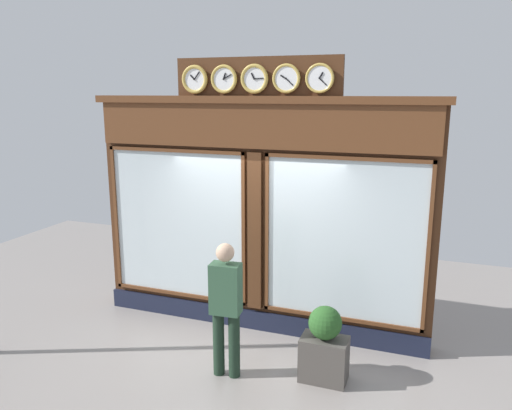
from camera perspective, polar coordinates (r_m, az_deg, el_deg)
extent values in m
cube|color=#4C2B16|center=(7.20, 0.41, -1.59)|extent=(4.88, 0.30, 3.26)
cube|color=#191E33|center=(7.56, -0.05, -12.90)|extent=(4.88, 0.08, 0.28)
cube|color=brown|center=(6.82, -0.12, 8.93)|extent=(4.79, 0.08, 0.60)
cube|color=brown|center=(6.82, -0.06, 11.88)|extent=(4.98, 0.20, 0.10)
cube|color=silver|center=(6.78, 9.91, -4.02)|extent=(2.09, 0.02, 2.16)
cube|color=brown|center=(6.53, 10.25, 5.26)|extent=(2.19, 0.04, 0.05)
cube|color=brown|center=(7.16, 9.54, -12.57)|extent=(2.19, 0.04, 0.05)
cube|color=brown|center=(6.67, 18.99, -4.82)|extent=(0.05, 0.04, 2.26)
cube|color=brown|center=(7.02, 1.24, -3.25)|extent=(0.05, 0.04, 2.26)
cube|color=silver|center=(7.60, -8.90, -2.16)|extent=(2.09, 0.02, 2.16)
cube|color=brown|center=(7.38, -9.27, 6.13)|extent=(2.19, 0.04, 0.05)
cube|color=brown|center=(7.94, -8.69, -9.93)|extent=(2.19, 0.04, 0.05)
cube|color=brown|center=(8.15, -15.58, -1.47)|extent=(0.05, 0.04, 2.26)
cube|color=brown|center=(7.14, -1.42, -2.98)|extent=(0.05, 0.04, 2.26)
cube|color=#4C2B16|center=(7.08, -0.08, -3.11)|extent=(0.20, 0.10, 2.26)
cube|color=#4C2B16|center=(6.86, 0.06, 14.12)|extent=(2.32, 0.06, 0.58)
cylinder|color=white|center=(6.53, 7.24, 14.09)|extent=(0.31, 0.02, 0.31)
torus|color=gold|center=(6.53, 7.23, 14.09)|extent=(0.37, 0.04, 0.37)
cube|color=black|center=(6.51, 7.41, 14.41)|extent=(0.06, 0.01, 0.08)
cube|color=black|center=(6.51, 7.62, 13.69)|extent=(0.10, 0.01, 0.10)
sphere|color=black|center=(6.52, 7.20, 14.09)|extent=(0.02, 0.02, 0.02)
cylinder|color=white|center=(6.65, 3.46, 14.14)|extent=(0.31, 0.02, 0.31)
torus|color=gold|center=(6.64, 3.45, 14.14)|extent=(0.38, 0.04, 0.38)
cube|color=black|center=(6.64, 3.11, 14.32)|extent=(0.08, 0.01, 0.06)
cube|color=black|center=(6.62, 3.83, 13.76)|extent=(0.11, 0.01, 0.10)
sphere|color=black|center=(6.63, 3.41, 14.14)|extent=(0.02, 0.02, 0.02)
cylinder|color=white|center=(6.78, -0.18, 14.13)|extent=(0.31, 0.02, 0.31)
torus|color=gold|center=(6.78, -0.19, 14.13)|extent=(0.39, 0.05, 0.39)
cube|color=black|center=(6.78, -0.38, 14.45)|extent=(0.05, 0.01, 0.08)
cube|color=black|center=(6.75, 0.31, 14.17)|extent=(0.13, 0.01, 0.02)
sphere|color=black|center=(6.77, -0.23, 14.14)|extent=(0.02, 0.02, 0.02)
cylinder|color=white|center=(6.95, -3.66, 14.07)|extent=(0.31, 0.02, 0.31)
torus|color=gold|center=(6.94, -3.67, 14.07)|extent=(0.38, 0.05, 0.38)
cube|color=black|center=(6.93, -3.60, 14.40)|extent=(0.05, 0.01, 0.08)
cube|color=black|center=(6.91, -3.26, 14.34)|extent=(0.12, 0.01, 0.07)
sphere|color=black|center=(6.93, -3.72, 14.08)|extent=(0.02, 0.02, 0.02)
cylinder|color=white|center=(7.14, -6.97, 13.97)|extent=(0.31, 0.02, 0.31)
torus|color=gold|center=(7.13, -6.98, 13.97)|extent=(0.39, 0.05, 0.39)
cube|color=black|center=(7.14, -7.25, 14.20)|extent=(0.07, 0.01, 0.07)
cube|color=black|center=(7.11, -6.74, 14.40)|extent=(0.09, 0.01, 0.11)
sphere|color=black|center=(7.12, -7.03, 13.97)|extent=(0.02, 0.02, 0.02)
cylinder|color=#1C2F21|center=(6.38, -4.26, -15.36)|extent=(0.14, 0.14, 0.82)
cylinder|color=#1C2F21|center=(6.32, -2.49, -15.62)|extent=(0.14, 0.14, 0.82)
cube|color=#33563D|center=(6.05, -3.47, -9.47)|extent=(0.38, 0.25, 0.62)
sphere|color=tan|center=(5.89, -3.53, -5.41)|extent=(0.22, 0.22, 0.22)
cube|color=#4C4742|center=(6.37, 7.72, -16.94)|extent=(0.56, 0.36, 0.54)
sphere|color=#285623|center=(6.15, 7.86, -13.11)|extent=(0.40, 0.40, 0.40)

